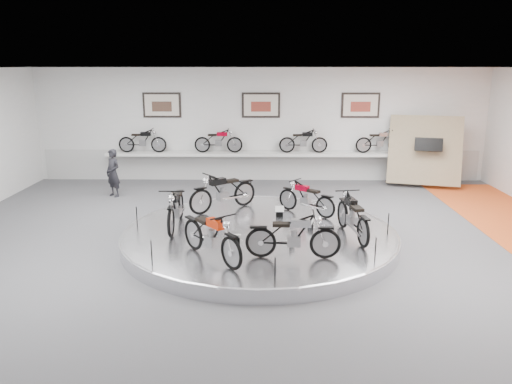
{
  "coord_description": "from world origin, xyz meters",
  "views": [
    {
      "loc": [
        0.07,
        -10.8,
        4.06
      ],
      "look_at": [
        -0.09,
        0.6,
        1.16
      ],
      "focal_mm": 35.0,
      "sensor_mm": 36.0,
      "label": 1
    }
  ],
  "objects_px": {
    "display_platform": "(260,237)",
    "bike_d": "(211,235)",
    "bike_b": "(223,191)",
    "visitor": "(113,173)",
    "bike_a": "(306,198)",
    "bike_e": "(293,236)",
    "bike_f": "(353,216)",
    "shelf": "(261,154)",
    "bike_c": "(176,207)"
  },
  "relations": [
    {
      "from": "display_platform",
      "to": "bike_b",
      "type": "xyz_separation_m",
      "value": [
        -0.98,
        1.71,
        0.67
      ]
    },
    {
      "from": "bike_d",
      "to": "bike_e",
      "type": "bearing_deg",
      "value": 53.53
    },
    {
      "from": "bike_f",
      "to": "bike_b",
      "type": "bearing_deg",
      "value": 45.65
    },
    {
      "from": "bike_a",
      "to": "visitor",
      "type": "height_order",
      "value": "visitor"
    },
    {
      "from": "bike_e",
      "to": "bike_b",
      "type": "bearing_deg",
      "value": 118.31
    },
    {
      "from": "shelf",
      "to": "bike_a",
      "type": "bearing_deg",
      "value": -76.54
    },
    {
      "from": "display_platform",
      "to": "bike_c",
      "type": "distance_m",
      "value": 2.11
    },
    {
      "from": "bike_d",
      "to": "bike_e",
      "type": "relative_size",
      "value": 1.06
    },
    {
      "from": "bike_b",
      "to": "visitor",
      "type": "distance_m",
      "value": 4.48
    },
    {
      "from": "shelf",
      "to": "bike_c",
      "type": "height_order",
      "value": "bike_c"
    },
    {
      "from": "bike_a",
      "to": "visitor",
      "type": "xyz_separation_m",
      "value": [
        -5.87,
        2.88,
        0.02
      ]
    },
    {
      "from": "bike_b",
      "to": "bike_e",
      "type": "relative_size",
      "value": 1.09
    },
    {
      "from": "shelf",
      "to": "bike_b",
      "type": "distance_m",
      "value": 4.8
    },
    {
      "from": "bike_d",
      "to": "bike_e",
      "type": "distance_m",
      "value": 1.62
    },
    {
      "from": "shelf",
      "to": "bike_e",
      "type": "distance_m",
      "value": 8.13
    },
    {
      "from": "bike_b",
      "to": "bike_e",
      "type": "height_order",
      "value": "bike_b"
    },
    {
      "from": "bike_b",
      "to": "bike_f",
      "type": "height_order",
      "value": "bike_b"
    },
    {
      "from": "shelf",
      "to": "bike_b",
      "type": "xyz_separation_m",
      "value": [
        -0.98,
        -4.69,
        -0.18
      ]
    },
    {
      "from": "bike_a",
      "to": "visitor",
      "type": "distance_m",
      "value": 6.53
    },
    {
      "from": "display_platform",
      "to": "shelf",
      "type": "distance_m",
      "value": 6.46
    },
    {
      "from": "bike_b",
      "to": "visitor",
      "type": "height_order",
      "value": "visitor"
    },
    {
      "from": "display_platform",
      "to": "bike_e",
      "type": "height_order",
      "value": "bike_e"
    },
    {
      "from": "display_platform",
      "to": "bike_a",
      "type": "relative_size",
      "value": 4.32
    },
    {
      "from": "bike_f",
      "to": "visitor",
      "type": "distance_m",
      "value": 8.2
    },
    {
      "from": "shelf",
      "to": "bike_c",
      "type": "relative_size",
      "value": 6.35
    },
    {
      "from": "bike_e",
      "to": "bike_f",
      "type": "xyz_separation_m",
      "value": [
        1.41,
        1.3,
        0.02
      ]
    },
    {
      "from": "shelf",
      "to": "visitor",
      "type": "xyz_separation_m",
      "value": [
        -4.66,
        -2.14,
        -0.24
      ]
    },
    {
      "from": "shelf",
      "to": "bike_e",
      "type": "xyz_separation_m",
      "value": [
        0.68,
        -8.1,
        -0.22
      ]
    },
    {
      "from": "display_platform",
      "to": "shelf",
      "type": "height_order",
      "value": "shelf"
    },
    {
      "from": "shelf",
      "to": "display_platform",
      "type": "bearing_deg",
      "value": -90.0
    },
    {
      "from": "bike_d",
      "to": "bike_e",
      "type": "height_order",
      "value": "bike_d"
    },
    {
      "from": "bike_c",
      "to": "bike_f",
      "type": "height_order",
      "value": "bike_c"
    },
    {
      "from": "shelf",
      "to": "bike_b",
      "type": "bearing_deg",
      "value": -101.8
    },
    {
      "from": "shelf",
      "to": "bike_a",
      "type": "xyz_separation_m",
      "value": [
        1.2,
        -5.02,
        -0.26
      ]
    },
    {
      "from": "bike_f",
      "to": "shelf",
      "type": "bearing_deg",
      "value": 7.23
    },
    {
      "from": "bike_d",
      "to": "bike_a",
      "type": "bearing_deg",
      "value": 106.5
    },
    {
      "from": "bike_a",
      "to": "bike_e",
      "type": "distance_m",
      "value": 3.12
    },
    {
      "from": "display_platform",
      "to": "bike_e",
      "type": "xyz_separation_m",
      "value": [
        0.68,
        -1.7,
        0.63
      ]
    },
    {
      "from": "display_platform",
      "to": "visitor",
      "type": "xyz_separation_m",
      "value": [
        -4.66,
        4.26,
        0.61
      ]
    },
    {
      "from": "bike_d",
      "to": "visitor",
      "type": "height_order",
      "value": "visitor"
    },
    {
      "from": "bike_f",
      "to": "display_platform",
      "type": "bearing_deg",
      "value": 69.32
    },
    {
      "from": "bike_f",
      "to": "bike_a",
      "type": "bearing_deg",
      "value": 16.65
    },
    {
      "from": "shelf",
      "to": "bike_f",
      "type": "bearing_deg",
      "value": -72.93
    },
    {
      "from": "bike_c",
      "to": "visitor",
      "type": "relative_size",
      "value": 1.14
    },
    {
      "from": "bike_b",
      "to": "bike_f",
      "type": "bearing_deg",
      "value": 107.61
    },
    {
      "from": "bike_b",
      "to": "display_platform",
      "type": "bearing_deg",
      "value": 81.94
    },
    {
      "from": "bike_d",
      "to": "bike_f",
      "type": "relative_size",
      "value": 1.01
    },
    {
      "from": "bike_e",
      "to": "shelf",
      "type": "bearing_deg",
      "value": 97.14
    },
    {
      "from": "display_platform",
      "to": "bike_d",
      "type": "bearing_deg",
      "value": -118.01
    },
    {
      "from": "bike_e",
      "to": "bike_f",
      "type": "relative_size",
      "value": 0.95
    }
  ]
}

